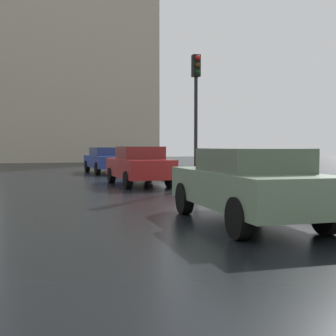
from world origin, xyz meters
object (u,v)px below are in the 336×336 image
car_blue_mid_road (107,159)px  traffic_light (196,95)px  car_red_near_kerb (139,165)px  car_green_behind_camera (247,184)px

car_blue_mid_road → traffic_light: 10.46m
car_red_near_kerb → car_blue_mid_road: 8.17m
car_green_behind_camera → car_blue_mid_road: bearing=91.1°
car_blue_mid_road → traffic_light: traffic_light is taller
car_green_behind_camera → traffic_light: traffic_light is taller
car_red_near_kerb → car_green_behind_camera: 8.95m
traffic_light → car_red_near_kerb: bearing=131.0°
car_blue_mid_road → traffic_light: (1.65, -10.02, 2.49)m
car_blue_mid_road → traffic_light: size_ratio=1.04×
car_blue_mid_road → car_green_behind_camera: bearing=-93.5°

